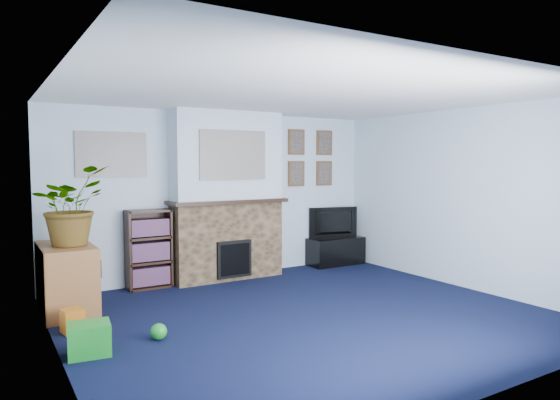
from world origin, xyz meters
TOP-DOWN VIEW (x-y plane):
  - floor at (0.00, 0.00)m, footprint 5.00×4.50m
  - ceiling at (0.00, 0.00)m, footprint 5.00×4.50m
  - wall_back at (0.00, 2.25)m, footprint 5.00×0.04m
  - wall_front at (0.00, -2.25)m, footprint 5.00×0.04m
  - wall_left at (-2.50, 0.00)m, footprint 0.04×4.50m
  - wall_right at (2.50, 0.00)m, footprint 0.04×4.50m
  - chimney_breast at (0.00, 2.05)m, footprint 1.72×0.50m
  - collage_main at (0.00, 1.84)m, footprint 1.00×0.03m
  - collage_left at (-1.55, 2.23)m, footprint 0.90×0.03m
  - portrait_tl at (1.30, 2.23)m, footprint 0.30×0.03m
  - portrait_tr at (1.85, 2.23)m, footprint 0.30×0.03m
  - portrait_bl at (1.30, 2.23)m, footprint 0.30×0.03m
  - portrait_br at (1.85, 2.23)m, footprint 0.30×0.03m
  - tv_stand at (1.95, 2.03)m, footprint 0.94×0.40m
  - television at (1.95, 2.05)m, footprint 0.86×0.30m
  - bookshelf at (-1.13, 2.11)m, footprint 0.58×0.28m
  - sideboard at (-2.24, 1.50)m, footprint 0.54×0.98m
  - potted_plant at (-2.19, 1.45)m, footprint 1.05×1.04m
  - mantel_clock at (-0.06, 2.00)m, footprint 0.11×0.07m
  - mantel_candle at (0.26, 2.00)m, footprint 0.06×0.06m
  - mantel_teddy at (-0.52, 2.00)m, footprint 0.15×0.15m
  - mantel_can at (0.73, 2.00)m, footprint 0.07×0.07m
  - green_crate at (-2.27, 0.05)m, footprint 0.38×0.32m
  - toy_ball at (-1.64, 0.10)m, footprint 0.16×0.16m
  - toy_block at (-2.30, 0.75)m, footprint 0.22×0.22m
  - toy_tube at (-2.30, 1.13)m, footprint 0.29×0.13m

SIDE VIEW (x-z plane):
  - floor at x=0.00m, z-range -0.01..0.01m
  - toy_tube at x=-2.30m, z-range -0.01..0.15m
  - toy_ball at x=-1.64m, z-range 0.01..0.17m
  - toy_block at x=-2.30m, z-range -0.01..0.23m
  - green_crate at x=-2.27m, z-range 0.00..0.28m
  - tv_stand at x=1.95m, z-range 0.00..0.45m
  - sideboard at x=-2.24m, z-range -0.03..0.73m
  - bookshelf at x=-1.13m, z-range -0.02..1.03m
  - television at x=1.95m, z-range 0.45..0.94m
  - chimney_breast at x=0.00m, z-range -0.02..2.38m
  - wall_back at x=0.00m, z-range 0.00..2.40m
  - wall_front at x=0.00m, z-range 0.00..2.40m
  - wall_left at x=-2.50m, z-range 0.00..2.40m
  - wall_right at x=2.50m, z-range 0.00..2.40m
  - potted_plant at x=-2.19m, z-range 0.76..1.64m
  - mantel_can at x=0.73m, z-range 1.14..1.28m
  - mantel_teddy at x=-0.52m, z-range 1.14..1.29m
  - mantel_clock at x=-0.06m, z-range 1.14..1.30m
  - mantel_candle at x=0.26m, z-range 1.14..1.32m
  - portrait_bl at x=1.30m, z-range 1.30..1.70m
  - portrait_br at x=1.85m, z-range 1.30..1.70m
  - collage_left at x=-1.55m, z-range 1.49..2.07m
  - collage_main at x=0.00m, z-range 1.44..2.12m
  - portrait_tl at x=1.30m, z-range 1.80..2.20m
  - portrait_tr at x=1.85m, z-range 1.80..2.20m
  - ceiling at x=0.00m, z-range 2.40..2.40m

